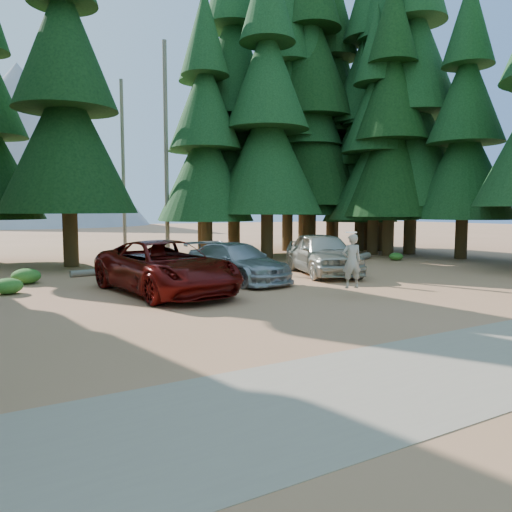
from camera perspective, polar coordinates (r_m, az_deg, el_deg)
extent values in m
plane|color=#B2794B|center=(15.51, 6.07, -5.16)|extent=(160.00, 160.00, 0.00)
cube|color=tan|center=(11.11, 26.69, -9.94)|extent=(26.00, 3.50, 0.01)
cylinder|color=gray|center=(28.70, -10.24, 11.64)|extent=(0.24, 0.24, 12.00)
cylinder|color=gray|center=(29.42, -14.93, 9.44)|extent=(0.20, 0.20, 10.00)
cone|color=gray|center=(98.32, -25.36, 11.41)|extent=(44.00, 44.00, 28.00)
imported|color=#5D0A07|center=(17.06, -10.31, -1.24)|extent=(3.66, 6.69, 1.78)
imported|color=#A6A9AE|center=(19.50, -2.20, -0.74)|extent=(2.82, 5.43, 1.50)
imported|color=#B0AD9C|center=(21.79, 7.61, 0.30)|extent=(3.75, 5.78, 1.83)
imported|color=beige|center=(16.24, 10.89, -0.57)|extent=(0.74, 0.60, 1.75)
cylinder|color=white|center=(16.21, 10.83, 2.67)|extent=(0.36, 0.36, 0.04)
cylinder|color=gray|center=(22.78, -15.76, -1.60)|extent=(3.94, 0.87, 0.28)
cylinder|color=gray|center=(25.14, -2.26, -0.78)|extent=(3.18, 0.47, 0.26)
cylinder|color=gray|center=(26.66, 10.83, -0.41)|extent=(5.15, 3.14, 0.37)
ellipsoid|color=#306D20|center=(20.84, -24.79, -2.11)|extent=(1.06, 1.06, 0.59)
ellipsoid|color=#306D20|center=(22.53, -16.54, -1.31)|extent=(1.05, 1.05, 0.58)
ellipsoid|color=#306D20|center=(22.27, -13.93, -1.27)|extent=(1.13, 1.13, 0.62)
ellipsoid|color=#306D20|center=(25.12, -1.73, -0.44)|extent=(1.02, 1.02, 0.56)
ellipsoid|color=#306D20|center=(24.19, -6.77, -0.54)|extent=(1.26, 1.26, 0.69)
ellipsoid|color=#306D20|center=(25.67, 10.09, -0.49)|extent=(0.88, 0.88, 0.48)
ellipsoid|color=#306D20|center=(18.63, -26.52, -3.10)|extent=(0.97, 0.97, 0.53)
ellipsoid|color=#306D20|center=(28.64, 15.71, -0.05)|extent=(0.78, 0.78, 0.43)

